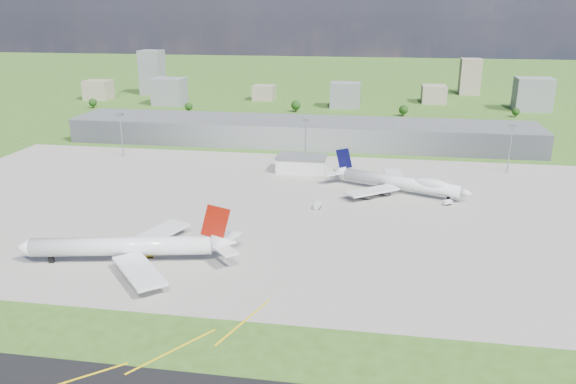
# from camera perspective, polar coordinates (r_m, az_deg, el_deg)

# --- Properties ---
(ground) EXTENTS (1400.00, 1400.00, 0.00)m
(ground) POSITION_cam_1_polar(r_m,az_deg,el_deg) (355.12, 0.90, 4.40)
(ground) COLOR #365B1C
(ground) RESTS_ON ground
(apron) EXTENTS (360.00, 190.00, 0.08)m
(apron) POSITION_cam_1_polar(r_m,az_deg,el_deg) (249.49, -0.50, -1.66)
(apron) COLOR #99958B
(apron) RESTS_ON ground
(terminal) EXTENTS (300.00, 42.00, 15.00)m
(terminal) POSITION_cam_1_polar(r_m,az_deg,el_deg) (367.90, 1.25, 6.08)
(terminal) COLOR gray
(terminal) RESTS_ON ground
(ops_building) EXTENTS (26.00, 16.00, 8.00)m
(ops_building) POSITION_cam_1_polar(r_m,az_deg,el_deg) (304.85, 1.40, 2.83)
(ops_building) COLOR silver
(ops_building) RESTS_ON ground
(mast_west) EXTENTS (3.50, 2.00, 25.90)m
(mast_west) POSITION_cam_1_polar(r_m,az_deg,el_deg) (347.43, -16.62, 6.32)
(mast_west) COLOR gray
(mast_west) RESTS_ON ground
(mast_center) EXTENTS (3.50, 2.00, 25.90)m
(mast_center) POSITION_cam_1_polar(r_m,az_deg,el_deg) (316.01, 1.79, 5.94)
(mast_center) COLOR gray
(mast_center) RESTS_ON ground
(mast_east) EXTENTS (3.50, 2.00, 25.90)m
(mast_east) POSITION_cam_1_polar(r_m,az_deg,el_deg) (321.27, 21.71, 4.86)
(mast_east) COLOR gray
(mast_east) RESTS_ON ground
(airliner_red_twin) EXTENTS (76.36, 58.75, 21.07)m
(airliner_red_twin) POSITION_cam_1_polar(r_m,az_deg,el_deg) (203.78, -15.73, -5.41)
(airliner_red_twin) COLOR silver
(airliner_red_twin) RESTS_ON ground
(airliner_blue_quad) EXTENTS (67.22, 51.15, 18.43)m
(airliner_blue_quad) POSITION_cam_1_polar(r_m,az_deg,el_deg) (274.28, 11.37, 0.95)
(airliner_blue_quad) COLOR silver
(airliner_blue_quad) RESTS_ON ground
(tug_yellow) EXTENTS (3.97, 3.23, 1.73)m
(tug_yellow) POSITION_cam_1_polar(r_m,az_deg,el_deg) (207.34, -13.98, -6.26)
(tug_yellow) COLOR yellow
(tug_yellow) RESTS_ON ground
(van_white_near) EXTENTS (2.98, 5.45, 2.63)m
(van_white_near) POSITION_cam_1_polar(r_m,az_deg,el_deg) (249.06, 3.02, -1.41)
(van_white_near) COLOR silver
(van_white_near) RESTS_ON ground
(van_white_far) EXTENTS (4.59, 3.89, 2.21)m
(van_white_far) POSITION_cam_1_polar(r_m,az_deg,el_deg) (263.20, 15.87, -1.06)
(van_white_far) COLOR silver
(van_white_far) RESTS_ON ground
(bldg_far_w) EXTENTS (24.00, 20.00, 18.00)m
(bldg_far_w) POSITION_cam_1_polar(r_m,az_deg,el_deg) (582.97, -18.72, 9.81)
(bldg_far_w) COLOR gray
(bldg_far_w) RESTS_ON ground
(bldg_w) EXTENTS (28.00, 22.00, 24.00)m
(bldg_w) POSITION_cam_1_polar(r_m,az_deg,el_deg) (531.60, -11.97, 9.97)
(bldg_w) COLOR slate
(bldg_w) RESTS_ON ground
(bldg_cw) EXTENTS (20.00, 18.00, 14.00)m
(bldg_cw) POSITION_cam_1_polar(r_m,az_deg,el_deg) (547.99, -2.47, 10.05)
(bldg_cw) COLOR gray
(bldg_cw) RESTS_ON ground
(bldg_c) EXTENTS (26.00, 20.00, 22.00)m
(bldg_c) POSITION_cam_1_polar(r_m,az_deg,el_deg) (507.50, 5.85, 9.77)
(bldg_c) COLOR slate
(bldg_c) RESTS_ON ground
(bldg_ce) EXTENTS (22.00, 24.00, 16.00)m
(bldg_ce) POSITION_cam_1_polar(r_m,az_deg,el_deg) (548.94, 14.59, 9.61)
(bldg_ce) COLOR gray
(bldg_ce) RESTS_ON ground
(bldg_e) EXTENTS (30.00, 22.00, 28.00)m
(bldg_e) POSITION_cam_1_polar(r_m,az_deg,el_deg) (532.28, 23.61, 9.08)
(bldg_e) COLOR slate
(bldg_e) RESTS_ON ground
(bldg_tall_w) EXTENTS (22.00, 20.00, 44.00)m
(bldg_tall_w) POSITION_cam_1_polar(r_m,az_deg,el_deg) (600.47, -13.62, 11.73)
(bldg_tall_w) COLOR slate
(bldg_tall_w) RESTS_ON ground
(bldg_tall_e) EXTENTS (20.00, 18.00, 36.00)m
(bldg_tall_e) POSITION_cam_1_polar(r_m,az_deg,el_deg) (611.61, 18.00, 11.09)
(bldg_tall_e) COLOR gray
(bldg_tall_e) RESTS_ON ground
(tree_far_w) EXTENTS (7.20, 7.20, 8.80)m
(tree_far_w) POSITION_cam_1_polar(r_m,az_deg,el_deg) (530.51, -19.21, 8.59)
(tree_far_w) COLOR #382314
(tree_far_w) RESTS_ON ground
(tree_w) EXTENTS (6.75, 6.75, 8.25)m
(tree_w) POSITION_cam_1_polar(r_m,az_deg,el_deg) (489.95, -10.05, 8.56)
(tree_w) COLOR #382314
(tree_w) RESTS_ON ground
(tree_c) EXTENTS (8.10, 8.10, 9.90)m
(tree_c) POSITION_cam_1_polar(r_m,az_deg,el_deg) (482.86, 0.80, 8.81)
(tree_c) COLOR #382314
(tree_c) RESTS_ON ground
(tree_e) EXTENTS (7.65, 7.65, 9.35)m
(tree_e) POSITION_cam_1_polar(r_m,az_deg,el_deg) (473.35, 11.66, 8.21)
(tree_e) COLOR #382314
(tree_e) RESTS_ON ground
(tree_far_e) EXTENTS (6.30, 6.30, 7.70)m
(tree_far_e) POSITION_cam_1_polar(r_m,az_deg,el_deg) (495.36, 22.15, 7.57)
(tree_far_e) COLOR #382314
(tree_far_e) RESTS_ON ground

